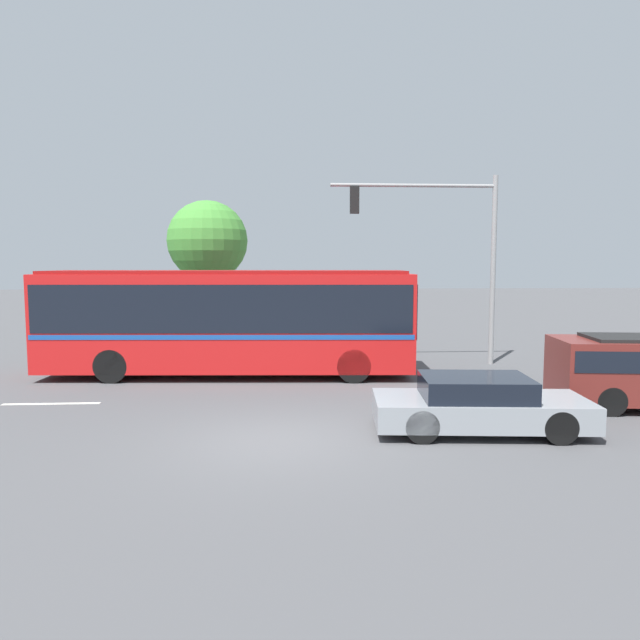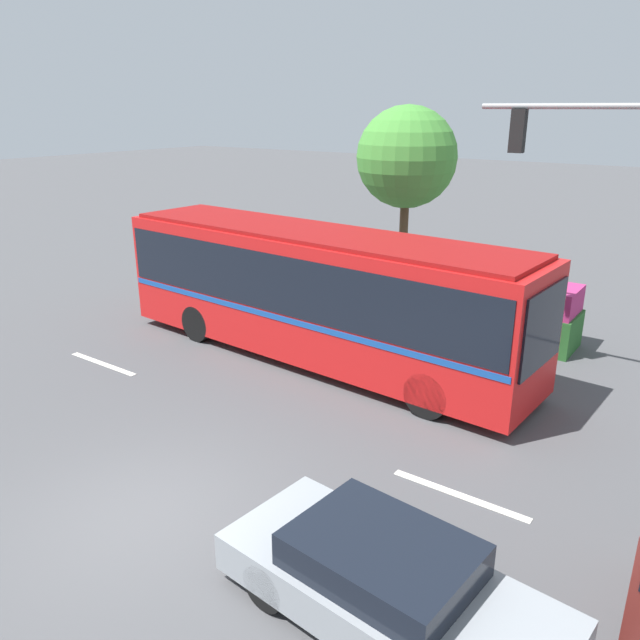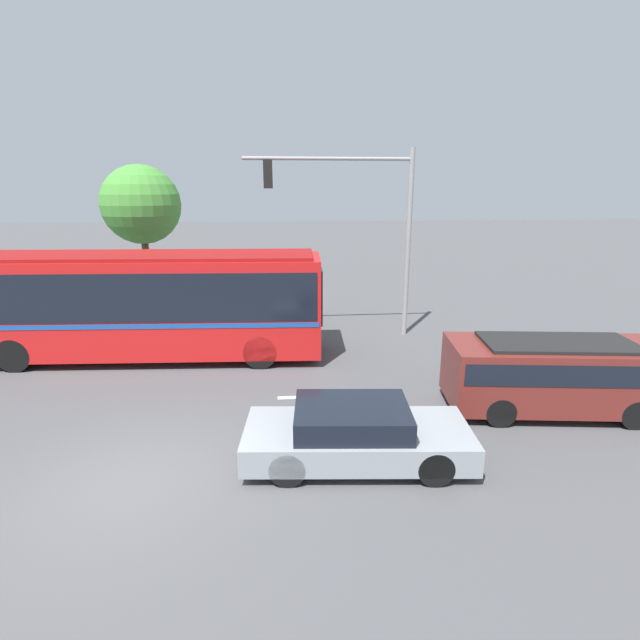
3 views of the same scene
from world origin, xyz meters
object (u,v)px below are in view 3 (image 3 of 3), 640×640
city_bus (137,300)px  street_tree_left (141,205)px  sedan_foreground (356,434)px  traffic_light_pole (367,214)px  suv_left_lane (555,371)px

city_bus → street_tree_left: (-1.56, 7.49, 2.60)m
city_bus → sedan_foreground: bearing=-45.3°
traffic_light_pole → street_tree_left: (-9.03, 5.84, 0.14)m
street_tree_left → traffic_light_pole: bearing=-32.9°
sedan_foreground → street_tree_left: 16.30m
sedan_foreground → street_tree_left: street_tree_left is taller
city_bus → traffic_light_pole: traffic_light_pole is taller
traffic_light_pole → sedan_foreground: bearing=78.3°
suv_left_lane → street_tree_left: (-12.39, 12.29, 3.45)m
sedan_foreground → traffic_light_pole: size_ratio=0.70×
sedan_foreground → street_tree_left: bearing=122.7°
city_bus → traffic_light_pole: bearing=15.7°
city_bus → street_tree_left: bearing=105.0°
street_tree_left → sedan_foreground: bearing=-62.4°
city_bus → suv_left_lane: bearing=-20.7°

